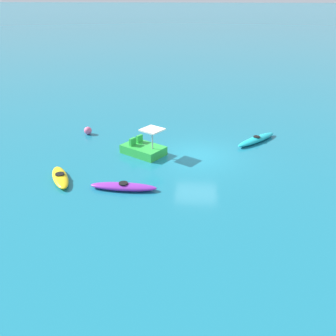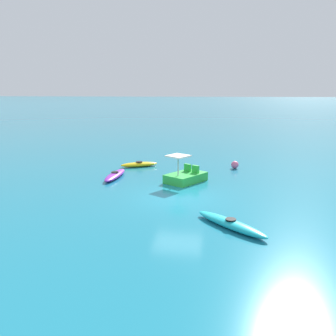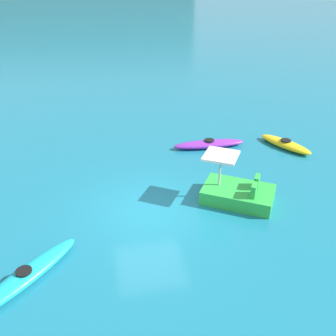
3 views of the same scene
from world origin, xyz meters
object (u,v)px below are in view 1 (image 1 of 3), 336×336
object	(u,v)px
pedal_boat_green	(144,149)
kayak_purple	(124,187)
kayak_yellow	(60,177)
buoy_pink	(88,131)
kayak_cyan	(256,139)

from	to	relation	value
pedal_boat_green	kayak_purple	bearing A→B (deg)	85.73
kayak_yellow	pedal_boat_green	size ratio (longest dim) A/B	0.94
kayak_yellow	buoy_pink	xyz separation A→B (m)	(0.46, -6.65, 0.10)
kayak_purple	kayak_yellow	bearing A→B (deg)	-11.87
kayak_yellow	kayak_purple	size ratio (longest dim) A/B	0.82
kayak_yellow	pedal_boat_green	world-z (taller)	pedal_boat_green
kayak_yellow	kayak_purple	bearing A→B (deg)	168.13
kayak_yellow	pedal_boat_green	bearing A→B (deg)	-135.02
kayak_cyan	pedal_boat_green	xyz separation A→B (m)	(6.81, 2.53, 0.17)
kayak_cyan	pedal_boat_green	world-z (taller)	pedal_boat_green
kayak_yellow	buoy_pink	distance (m)	6.67
kayak_cyan	pedal_boat_green	distance (m)	7.27
kayak_cyan	buoy_pink	distance (m)	10.98
kayak_cyan	kayak_purple	xyz separation A→B (m)	(7.14, 6.94, 0.00)
buoy_pink	pedal_boat_green	bearing A→B (deg)	144.59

